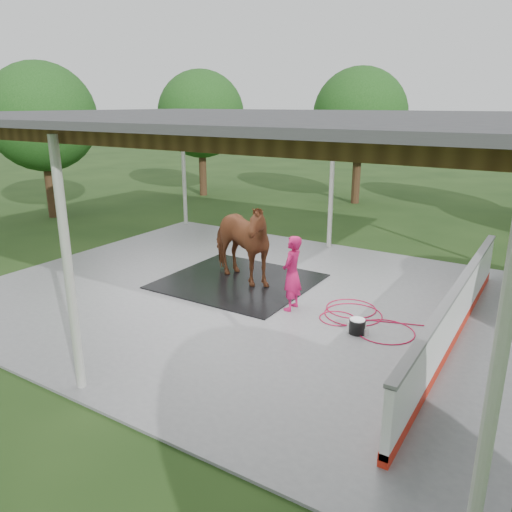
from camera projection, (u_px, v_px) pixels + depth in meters
The scene contains 12 objects.
ground at pixel (246, 295), 11.63m from camera, with size 100.00×100.00×0.00m, color #1E3814.
concrete_slab at pixel (246, 294), 11.63m from camera, with size 12.00×10.00×0.05m, color slate.
pavilion_structure at pixel (245, 119), 10.47m from camera, with size 12.60×10.60×4.05m.
dasher_board at pixel (456, 314), 9.13m from camera, with size 0.16×8.00×1.15m.
tree_belt at pixel (278, 127), 11.10m from camera, with size 28.00×28.00×5.80m.
rubber_mat at pixel (238, 281), 12.37m from camera, with size 3.49×3.27×0.03m, color black.
horse at pixel (238, 241), 12.07m from camera, with size 1.10×2.42×2.04m, color brown.
handler at pixel (292, 273), 10.51m from camera, with size 0.59×0.39×1.62m, color #AF124C.
wash_bucket at pixel (357, 326), 9.57m from camera, with size 0.31×0.31×0.29m.
soap_bottle_a at pixel (350, 325), 9.61m from camera, with size 0.11×0.11×0.29m, color silver.
soap_bottle_b at pixel (365, 330), 9.52m from camera, with size 0.09×0.09×0.20m, color #338CD8.
hose_coil at pixel (360, 318), 10.26m from camera, with size 2.29×1.83×0.02m.
Camera 1 is at (5.96, -9.07, 4.30)m, focal length 35.00 mm.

